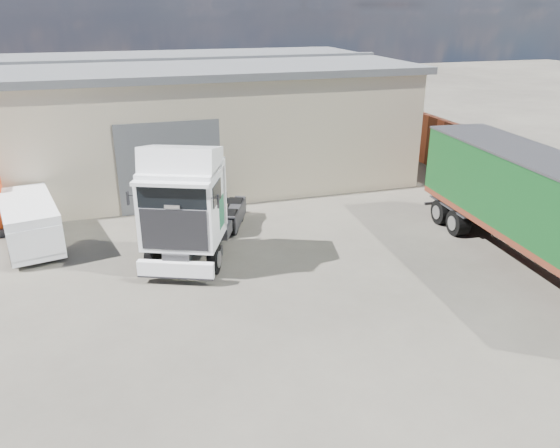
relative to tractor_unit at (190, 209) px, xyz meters
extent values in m
plane|color=#2B2823|center=(1.87, -5.43, -1.68)|extent=(120.00, 120.00, 0.00)
cube|color=#B6AA8C|center=(-4.13, 10.57, 0.82)|extent=(30.00, 12.00, 5.00)
cube|color=#545658|center=(-4.13, 10.57, 3.47)|extent=(30.60, 12.60, 0.30)
cube|color=#545658|center=(-0.13, 4.55, 0.12)|extent=(4.00, 0.08, 3.60)
cube|color=#545658|center=(-4.13, 10.57, 3.67)|extent=(30.60, 0.40, 0.15)
cube|color=brown|center=(13.37, 0.57, -0.43)|extent=(0.35, 26.00, 2.50)
cylinder|color=black|center=(-0.41, -1.00, -1.20)|extent=(2.39, 1.71, 0.95)
cylinder|color=black|center=(0.78, 1.89, -1.20)|extent=(2.43, 1.73, 0.95)
cylinder|color=black|center=(1.26, 3.05, -1.20)|extent=(2.43, 1.73, 0.95)
cube|color=#2D2D30|center=(0.41, 0.98, -0.87)|extent=(2.99, 5.76, 0.27)
cube|color=white|center=(-0.73, -1.78, -1.19)|extent=(2.19, 1.07, 0.49)
cube|color=white|center=(-0.29, -0.71, 0.36)|extent=(2.85, 2.75, 2.19)
cube|color=black|center=(-0.68, -1.66, 0.02)|extent=(1.84, 0.80, 1.25)
cube|color=black|center=(-0.68, -1.64, 1.00)|extent=(1.88, 0.81, 0.67)
cube|color=white|center=(-0.22, -0.54, 1.76)|extent=(2.71, 2.44, 1.10)
cube|color=#0B502F|center=(-1.19, 0.05, 0.11)|extent=(0.26, 0.62, 0.98)
cube|color=#0B502F|center=(0.88, -0.81, 0.11)|extent=(0.26, 0.62, 0.98)
cylinder|color=#2D2D30|center=(0.85, 2.06, -0.68)|extent=(1.28, 1.28, 0.11)
cylinder|color=black|center=(10.33, -0.34, -1.21)|extent=(2.27, 1.04, 0.92)
cube|color=#2D2D30|center=(10.15, -3.87, -0.89)|extent=(1.24, 10.49, 0.31)
cube|color=#552413|center=(10.15, -3.87, -0.60)|extent=(2.73, 10.57, 0.21)
cube|color=black|center=(10.15, -3.87, 0.64)|extent=(2.73, 10.57, 2.27)
cube|color=#2D2D30|center=(10.15, -3.87, 1.79)|extent=(2.78, 10.63, 0.07)
cylinder|color=black|center=(-4.84, 1.13, -1.39)|extent=(1.72, 0.90, 0.56)
cylinder|color=black|center=(-5.42, 3.80, -1.39)|extent=(1.72, 0.90, 0.56)
cube|color=white|center=(-5.13, 2.46, -0.78)|extent=(2.42, 4.18, 1.45)
cube|color=white|center=(-4.78, 0.88, -0.82)|extent=(1.71, 1.09, 0.94)
cube|color=black|center=(-4.82, 1.04, -0.35)|extent=(1.47, 0.39, 0.51)
camera|label=1|loc=(-1.90, -16.42, 6.05)|focal=35.00mm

